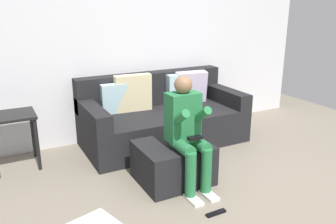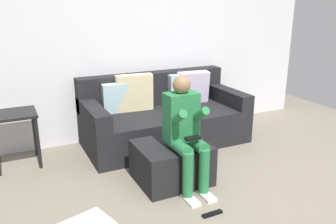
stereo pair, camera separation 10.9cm
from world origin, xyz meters
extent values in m
plane|color=slate|center=(0.00, 0.00, 0.00)|extent=(6.59, 6.59, 0.00)
cube|color=silver|center=(0.00, 2.36, 1.21)|extent=(5.07, 0.10, 2.42)
cube|color=black|center=(0.03, 1.82, 0.21)|extent=(2.04, 0.97, 0.43)
cube|color=black|center=(0.03, 2.21, 0.65)|extent=(2.04, 0.21, 0.44)
cube|color=black|center=(-0.90, 1.82, 0.53)|extent=(0.19, 0.97, 0.20)
cube|color=black|center=(0.96, 1.82, 0.53)|extent=(0.19, 0.97, 0.20)
cube|color=silver|center=(-0.52, 2.04, 0.61)|extent=(0.38, 0.13, 0.38)
cube|color=beige|center=(-0.30, 2.03, 0.66)|extent=(0.47, 0.16, 0.47)
cube|color=silver|center=(0.55, 2.03, 0.64)|extent=(0.44, 0.21, 0.44)
cube|color=silver|center=(0.40, 2.03, 0.63)|extent=(0.41, 0.14, 0.41)
cube|color=black|center=(-0.35, 0.87, 0.20)|extent=(0.70, 0.60, 0.40)
cube|color=#26723F|center=(-0.29, 0.80, 0.70)|extent=(0.31, 0.20, 0.48)
sphere|color=#8C6647|center=(-0.29, 0.80, 1.01)|extent=(0.17, 0.17, 0.17)
cylinder|color=#26723F|center=(-0.37, 0.64, 0.46)|extent=(0.12, 0.30, 0.12)
cylinder|color=#26723F|center=(-0.37, 0.49, 0.25)|extent=(0.10, 0.10, 0.43)
cube|color=white|center=(-0.37, 0.43, 0.01)|extent=(0.10, 0.22, 0.03)
cylinder|color=#26723F|center=(-0.40, 0.68, 0.73)|extent=(0.08, 0.32, 0.25)
cylinder|color=#26723F|center=(-0.20, 0.64, 0.46)|extent=(0.12, 0.30, 0.12)
cylinder|color=#26723F|center=(-0.20, 0.49, 0.25)|extent=(0.10, 0.10, 0.43)
cube|color=white|center=(-0.20, 0.43, 0.01)|extent=(0.10, 0.22, 0.03)
cylinder|color=#26723F|center=(-0.18, 0.68, 0.72)|extent=(0.08, 0.33, 0.26)
cube|color=black|center=(-0.29, 0.57, 0.56)|extent=(0.14, 0.06, 0.03)
cube|color=black|center=(-1.73, 1.95, 0.60)|extent=(0.48, 0.44, 0.03)
cylinder|color=black|center=(-1.52, 1.76, 0.29)|extent=(0.04, 0.04, 0.58)
cylinder|color=black|center=(-1.52, 2.14, 0.29)|extent=(0.04, 0.04, 0.58)
cube|color=black|center=(-0.31, 0.17, 0.01)|extent=(0.19, 0.05, 0.02)
cube|color=black|center=(-1.36, 0.59, 0.01)|extent=(0.17, 0.13, 0.02)
camera|label=1|loc=(-1.89, -1.96, 1.75)|focal=37.36mm
camera|label=2|loc=(-1.79, -2.01, 1.75)|focal=37.36mm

